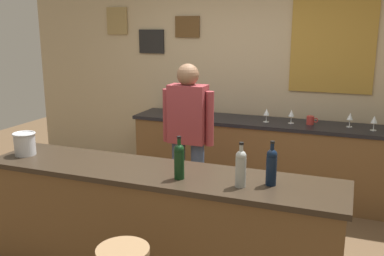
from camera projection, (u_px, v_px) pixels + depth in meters
The scene contains 14 objects.
ground_plane at pixel (178, 256), 3.75m from camera, with size 10.00×10.00×0.00m, color brown.
back_wall at pixel (243, 72), 5.25m from camera, with size 6.00×0.09×2.80m.
bar_counter at pixel (158, 227), 3.28m from camera, with size 2.74×0.60×0.92m.
side_counter at pixel (265, 159), 5.00m from camera, with size 3.15×0.56×0.90m.
bartender at pixel (188, 135), 4.15m from camera, with size 0.52×0.21×1.62m.
wine_bottle_a at pixel (179, 160), 2.97m from camera, with size 0.07×0.07×0.31m.
wine_bottle_b at pixel (241, 167), 2.82m from camera, with size 0.07×0.07×0.31m.
wine_bottle_c at pixel (271, 166), 2.85m from camera, with size 0.07×0.07×0.31m.
ice_bucket at pixel (25, 143), 3.54m from camera, with size 0.19×0.19×0.19m.
wine_glass_a at pixel (267, 112), 4.83m from camera, with size 0.07×0.07×0.16m.
wine_glass_b at pixel (291, 114), 4.77m from camera, with size 0.07×0.07×0.16m.
wine_glass_c at pixel (350, 117), 4.59m from camera, with size 0.07×0.07×0.16m.
wine_glass_d at pixel (374, 120), 4.44m from camera, with size 0.07×0.07×0.16m.
coffee_mug at pixel (311, 120), 4.73m from camera, with size 0.13×0.08×0.09m.
Camera 1 is at (1.33, -3.11, 1.96)m, focal length 40.15 mm.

